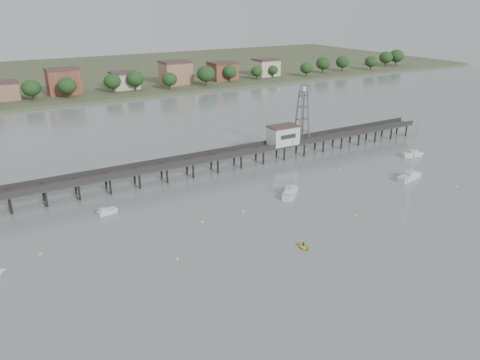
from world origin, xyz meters
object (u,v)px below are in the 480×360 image
object	(u,v)px
pier	(202,159)
yellow_dinghy	(303,248)
sailboat_e	(415,154)
sailboat_d	(413,175)
white_tender	(107,212)
lattice_tower	(302,117)
sailboat_c	(291,191)

from	to	relation	value
pier	yellow_dinghy	xyz separation A→B (m)	(-1.35, -44.13, -3.79)
sailboat_e	sailboat_d	size ratio (longest dim) A/B	0.79
pier	white_tender	size ratio (longest dim) A/B	35.88
pier	sailboat_d	bearing A→B (deg)	-33.83
lattice_tower	white_tender	world-z (taller)	lattice_tower
sailboat_c	sailboat_e	xyz separation A→B (m)	(46.77, 4.29, 0.01)
sailboat_c	lattice_tower	bearing A→B (deg)	6.68
pier	sailboat_d	distance (m)	53.24
lattice_tower	white_tender	bearing A→B (deg)	-168.67
sailboat_e	yellow_dinghy	bearing A→B (deg)	-145.36
lattice_tower	yellow_dinghy	distance (m)	56.12
sailboat_c	yellow_dinghy	world-z (taller)	sailboat_c
lattice_tower	sailboat_e	world-z (taller)	lattice_tower
sailboat_d	white_tender	bearing A→B (deg)	155.44
pier	white_tender	xyz separation A→B (m)	(-28.07, -11.94, -3.32)
sailboat_d	yellow_dinghy	distance (m)	47.76
white_tender	yellow_dinghy	size ratio (longest dim) A/B	1.42
sailboat_d	yellow_dinghy	xyz separation A→B (m)	(-45.49, -14.54, -0.64)
pier	sailboat_e	size ratio (longest dim) A/B	13.43
sailboat_d	white_tender	distance (m)	74.34
sailboat_c	sailboat_d	xyz separation A→B (m)	(32.26, -7.26, -0.00)
lattice_tower	white_tender	xyz separation A→B (m)	(-59.57, -11.94, -10.63)
white_tender	pier	bearing A→B (deg)	11.59
sailboat_c	sailboat_e	distance (m)	46.97
lattice_tower	sailboat_e	bearing A→B (deg)	-33.60
sailboat_c	yellow_dinghy	size ratio (longest dim) A/B	4.61
white_tender	lattice_tower	bearing A→B (deg)	-0.12
pier	sailboat_d	world-z (taller)	sailboat_d
yellow_dinghy	white_tender	bearing A→B (deg)	134.48
sailboat_c	white_tender	bearing A→B (deg)	123.41
lattice_tower	pier	bearing A→B (deg)	-180.00
sailboat_e	sailboat_d	xyz separation A→B (m)	(-14.51, -11.54, -0.02)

